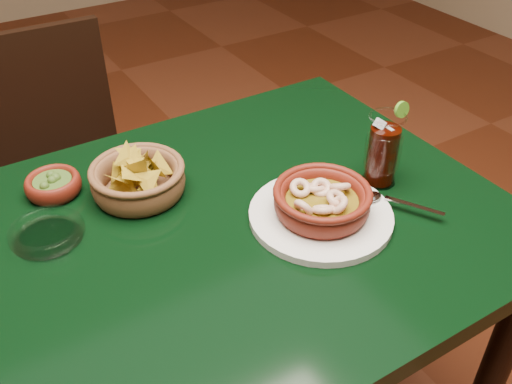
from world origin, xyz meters
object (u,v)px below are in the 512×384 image
dining_table (186,279)px  dining_chair (66,176)px  shrimp_plate (322,204)px  chip_basket (138,179)px  cola_drink (383,150)px

dining_table → dining_chair: bearing=94.0°
dining_chair → shrimp_plate: size_ratio=2.75×
chip_basket → cola_drink: bearing=-26.7°
chip_basket → dining_chair: bearing=94.1°
dining_table → chip_basket: 0.21m
cola_drink → shrimp_plate: bearing=-168.5°
dining_chair → dining_table: bearing=-86.0°
dining_chair → cola_drink: (0.46, -0.75, 0.34)m
cola_drink → dining_table: bearing=173.4°
dining_chair → chip_basket: 0.62m
dining_table → shrimp_plate: (0.24, -0.08, 0.13)m
shrimp_plate → chip_basket: chip_basket is taller
dining_table → dining_chair: 0.73m
dining_chair → chip_basket: size_ratio=4.09×
chip_basket → cola_drink: 0.47m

